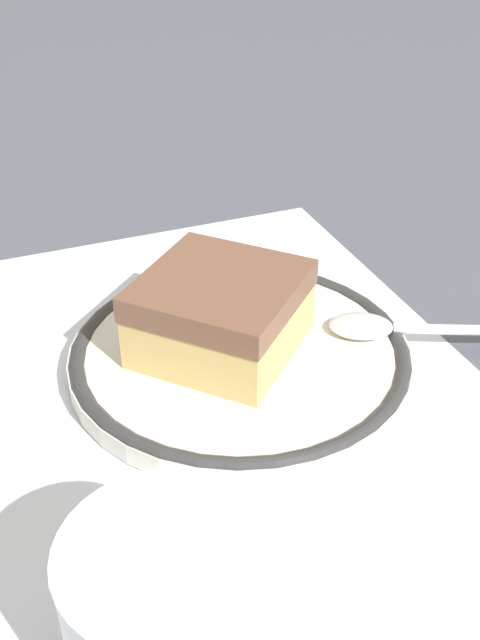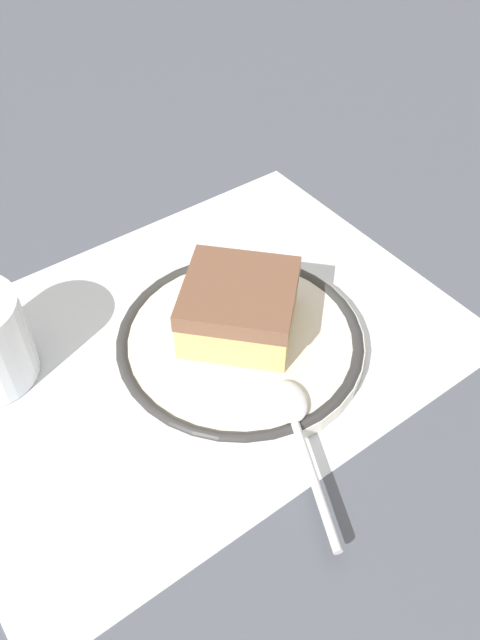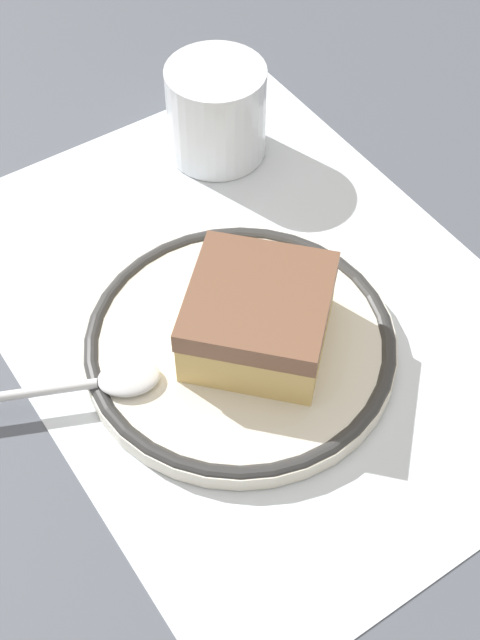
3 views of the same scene
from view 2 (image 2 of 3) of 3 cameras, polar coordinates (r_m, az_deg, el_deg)
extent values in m
plane|color=#4C515B|center=(0.52, -4.18, -2.03)|extent=(2.40, 2.40, 0.00)
cube|color=silver|center=(0.52, -4.19, -1.97)|extent=(0.42, 0.31, 0.00)
cylinder|color=silver|center=(0.51, 0.00, -2.03)|extent=(0.20, 0.20, 0.01)
torus|color=#333333|center=(0.50, 0.00, -1.78)|extent=(0.20, 0.20, 0.01)
cube|color=#DBB76B|center=(0.50, -0.07, 0.57)|extent=(0.12, 0.12, 0.03)
cube|color=brown|center=(0.48, -0.07, 2.47)|extent=(0.12, 0.12, 0.01)
ellipsoid|color=silver|center=(0.46, 4.38, -7.32)|extent=(0.04, 0.05, 0.01)
cylinder|color=silver|center=(0.43, 6.81, -14.42)|extent=(0.04, 0.09, 0.01)
cube|color=white|center=(0.46, -16.20, -12.25)|extent=(0.12, 0.12, 0.00)
camera|label=1|loc=(0.44, -53.09, 12.94)|focal=42.08mm
camera|label=3|loc=(0.49, 59.34, 37.92)|focal=48.84mm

